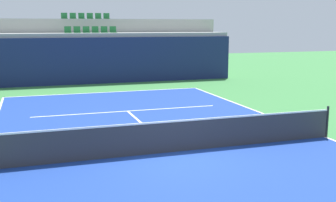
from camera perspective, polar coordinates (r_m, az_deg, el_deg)
ground_plane at (r=12.79m, az=0.87°, el=-6.94°), size 80.00×80.00×0.00m
court_surface at (r=12.79m, az=0.87°, el=-6.92°), size 11.00×24.00×0.01m
baseline_far at (r=24.13m, az=-8.42°, el=1.17°), size 11.00×0.10×0.00m
sideline_right at (r=15.39m, az=20.50°, el=-4.59°), size 0.10×24.00×0.00m
service_line_far at (r=18.77m, az=-5.51°, el=-1.37°), size 8.26×0.10×0.00m
centre_service_line at (r=15.74m, az=-2.93°, el=-3.61°), size 0.10×6.40×0.00m
back_wall at (r=27.74m, az=-9.87°, el=5.40°), size 18.96×0.30×2.99m
stands_tier_lower at (r=29.06m, az=-10.27°, el=5.86°), size 18.96×2.40×3.26m
stands_tier_upper at (r=31.41m, az=-10.92°, el=7.02°), size 18.96×2.40×4.20m
seating_row_lower at (r=29.08m, az=-10.41°, el=9.32°), size 3.47×0.44×0.44m
seating_row_upper at (r=31.46m, az=-11.08°, el=11.07°), size 3.47×0.44×0.44m
tennis_net at (r=12.65m, az=0.88°, el=-4.74°), size 11.08×0.08×1.07m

